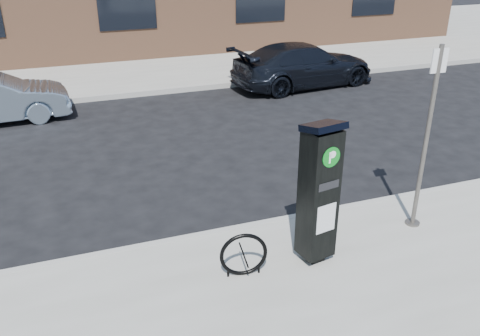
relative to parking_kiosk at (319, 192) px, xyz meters
name	(u,v)px	position (x,y,z in m)	size (l,w,h in m)	color
ground	(251,232)	(-0.50, 1.20, -1.23)	(120.00, 120.00, 0.00)	black
sidewalk_far	(124,51)	(-0.50, 15.20, -1.15)	(60.00, 12.00, 0.15)	gray
curb_near	(251,228)	(-0.50, 1.18, -1.15)	(60.00, 0.12, 0.16)	#9E9B93
curb_far	(153,92)	(-0.50, 9.22, -1.15)	(60.00, 0.12, 0.16)	#9E9B93
parking_kiosk	(319,192)	(0.00, 0.00, 0.00)	(0.55, 0.50, 2.10)	black
sign_pole	(426,142)	(1.93, 0.32, 0.34)	(0.25, 0.23, 2.86)	#615C55
bike_rack	(244,255)	(-1.07, 0.00, -0.76)	(0.65, 0.15, 0.65)	black
car_dark	(304,65)	(4.09, 8.60, -0.56)	(1.86, 4.57, 1.33)	black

